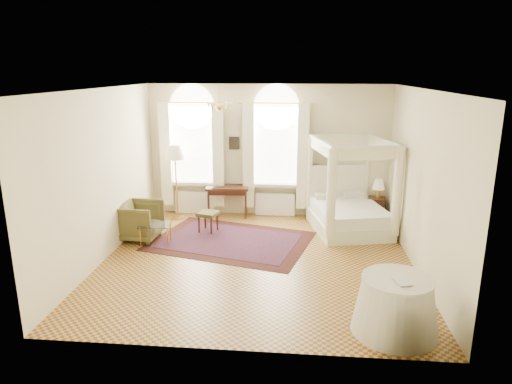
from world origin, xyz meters
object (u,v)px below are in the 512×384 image
canopy_bed (349,210)px  stool (208,215)px  floor_lamp (175,156)px  side_table (396,305)px  writing_desk (228,191)px  coffee_table (155,226)px  nightstand (376,209)px  armchair (139,221)px

canopy_bed → stool: 3.26m
stool → floor_lamp: 1.79m
canopy_bed → side_table: bearing=-87.1°
writing_desk → coffee_table: writing_desk is taller
floor_lamp → side_table: (4.41, -4.76, -1.19)m
writing_desk → side_table: bearing=-57.7°
stool → nightstand: bearing=16.5°
stool → floor_lamp: size_ratio=0.28×
nightstand → side_table: size_ratio=0.48×
floor_lamp → side_table: size_ratio=1.53×
side_table → nightstand: bearing=84.1°
writing_desk → coffee_table: size_ratio=1.54×
coffee_table → writing_desk: bearing=58.6°
armchair → side_table: 5.87m
armchair → nightstand: bearing=-68.4°
floor_lamp → stool: bearing=-43.6°
writing_desk → stool: writing_desk is taller
coffee_table → floor_lamp: floor_lamp is taller
armchair → floor_lamp: bearing=-13.8°
writing_desk → floor_lamp: size_ratio=0.59×
canopy_bed → floor_lamp: 4.37m
armchair → coffee_table: 0.54m
floor_lamp → side_table: 6.60m
stool → floor_lamp: floor_lamp is taller
stool → coffee_table: size_ratio=0.73×
nightstand → stool: (-3.97, -1.18, 0.10)m
writing_desk → nightstand: bearing=0.0°
stool → coffee_table: stool is taller
nightstand → writing_desk: writing_desk is taller
nightstand → canopy_bed: bearing=-133.8°
stool → side_table: bearing=-48.1°
side_table → canopy_bed: bearing=92.9°
nightstand → armchair: armchair is taller
nightstand → writing_desk: bearing=-180.0°
writing_desk → side_table: (3.18, -5.03, -0.27)m
nightstand → floor_lamp: floor_lamp is taller
canopy_bed → stool: size_ratio=4.37×
writing_desk → coffee_table: bearing=-121.4°
stool → side_table: 5.17m
canopy_bed → coffee_table: bearing=-163.1°
armchair → coffee_table: (0.46, -0.28, -0.01)m
armchair → coffee_table: size_ratio=1.30×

